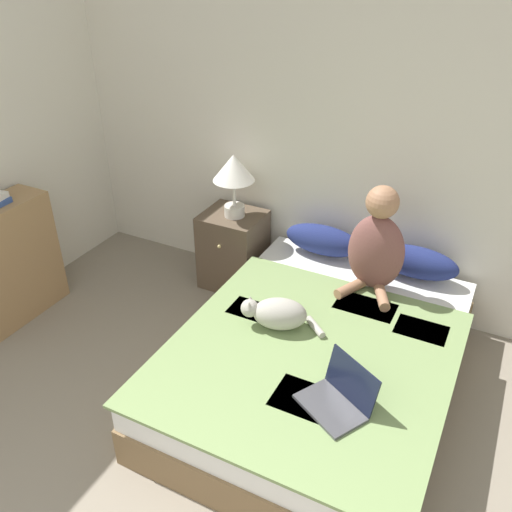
# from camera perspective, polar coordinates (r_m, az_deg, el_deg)

# --- Properties ---
(wall_back) EXTENTS (5.60, 0.05, 2.55)m
(wall_back) POSITION_cam_1_polar(r_m,az_deg,el_deg) (3.88, 10.91, 11.95)
(wall_back) COLOR beige
(wall_back) RESTS_ON ground_plane
(bed) EXTENTS (1.57, 2.08, 0.43)m
(bed) POSITION_cam_1_polar(r_m,az_deg,el_deg) (3.43, 6.60, -11.11)
(bed) COLOR brown
(bed) RESTS_ON ground_plane
(pillow_near) EXTENTS (0.58, 0.22, 0.22)m
(pillow_near) POSITION_cam_1_polar(r_m,az_deg,el_deg) (4.04, 7.04, 1.68)
(pillow_near) COLOR navy
(pillow_near) RESTS_ON bed
(pillow_far) EXTENTS (0.58, 0.22, 0.22)m
(pillow_far) POSITION_cam_1_polar(r_m,az_deg,el_deg) (3.90, 16.50, -0.63)
(pillow_far) COLOR navy
(pillow_far) RESTS_ON bed
(person_sitting) EXTENTS (0.38, 0.37, 0.74)m
(person_sitting) POSITION_cam_1_polar(r_m,az_deg,el_deg) (3.60, 12.57, 1.06)
(person_sitting) COLOR brown
(person_sitting) RESTS_ON bed
(cat_tabby) EXTENTS (0.51, 0.29, 0.20)m
(cat_tabby) POSITION_cam_1_polar(r_m,az_deg,el_deg) (3.27, 2.26, -6.06)
(cat_tabby) COLOR #A8A399
(cat_tabby) RESTS_ON bed
(laptop_open) EXTENTS (0.43, 0.40, 0.23)m
(laptop_open) POSITION_cam_1_polar(r_m,az_deg,el_deg) (2.85, 8.59, -14.56)
(laptop_open) COLOR #424247
(laptop_open) RESTS_ON bed
(nightstand) EXTENTS (0.46, 0.44, 0.63)m
(nightstand) POSITION_cam_1_polar(r_m,az_deg,el_deg) (4.35, -2.39, 0.70)
(nightstand) COLOR brown
(nightstand) RESTS_ON ground_plane
(table_lamp) EXTENTS (0.31, 0.31, 0.49)m
(table_lamp) POSITION_cam_1_polar(r_m,az_deg,el_deg) (4.03, -2.36, 8.82)
(table_lamp) COLOR beige
(table_lamp) RESTS_ON nightstand
(bookshelf) EXTENTS (0.30, 0.72, 0.90)m
(bookshelf) POSITION_cam_1_polar(r_m,az_deg,el_deg) (4.31, -24.66, -0.60)
(bookshelf) COLOR #99754C
(bookshelf) RESTS_ON ground_plane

